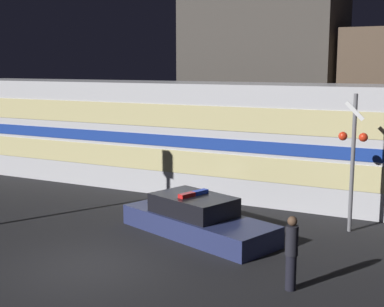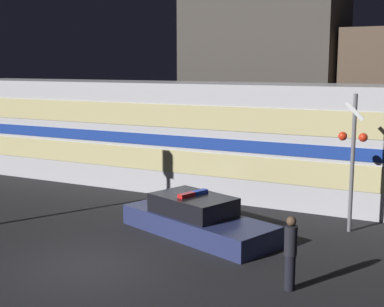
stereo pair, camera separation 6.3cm
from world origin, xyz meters
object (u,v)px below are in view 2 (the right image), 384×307
object	(u,v)px
police_car	(196,219)
crossing_signal_near	(353,153)
pedestrian	(290,252)
train	(187,136)

from	to	relation	value
police_car	crossing_signal_near	world-z (taller)	crossing_signal_near
police_car	pedestrian	world-z (taller)	pedestrian
train	crossing_signal_near	xyz separation A→B (m)	(7.02, -3.02, 0.28)
train	pedestrian	size ratio (longest dim) A/B	13.53
train	pedestrian	world-z (taller)	train
train	crossing_signal_near	distance (m)	7.65
police_car	crossing_signal_near	xyz separation A→B (m)	(3.97, 2.29, 1.94)
train	police_car	distance (m)	6.35
train	crossing_signal_near	world-z (taller)	train
pedestrian	crossing_signal_near	distance (m)	5.13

